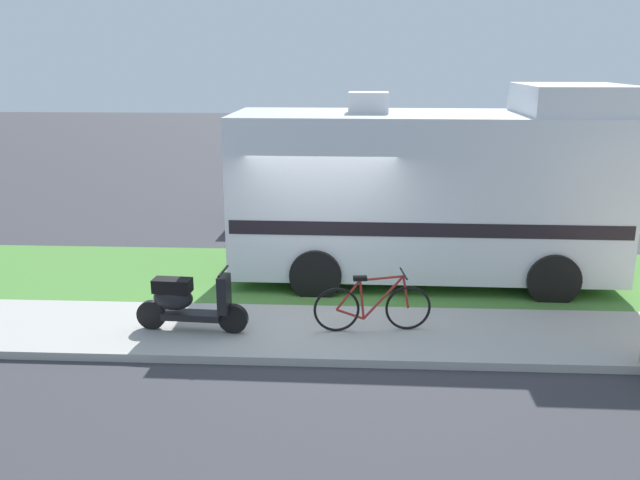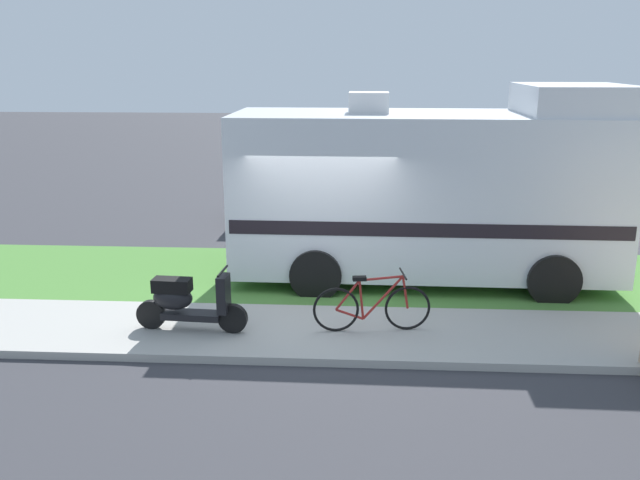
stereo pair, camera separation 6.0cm
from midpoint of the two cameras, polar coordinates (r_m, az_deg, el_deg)
The scene contains 7 objects.
ground_plane at distance 11.17m, azimuth -0.21°, elevation -5.86°, with size 80.00×80.00×0.00m, color #38383D.
sidewalk at distance 10.04m, azimuth -0.61°, elevation -8.03°, with size 24.00×2.00×0.12m.
grass_strip at distance 12.56m, azimuth 0.18°, elevation -3.21°, with size 24.00×3.40×0.08m.
motorhome_rv at distance 12.23m, azimuth 9.23°, elevation 4.23°, with size 6.89×2.61×3.61m.
scooter at distance 10.02m, azimuth -11.54°, elevation -5.21°, with size 1.69×0.50×0.97m.
bicycle at distance 9.87m, azimuth 4.36°, elevation -5.70°, with size 1.75×0.52×0.90m.
pickup_truck_near at distance 16.65m, azimuth 4.05°, elevation 4.76°, with size 5.43×2.34×1.84m.
Camera 1 is at (0.57, -10.39, 4.06)m, focal length 37.19 mm.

